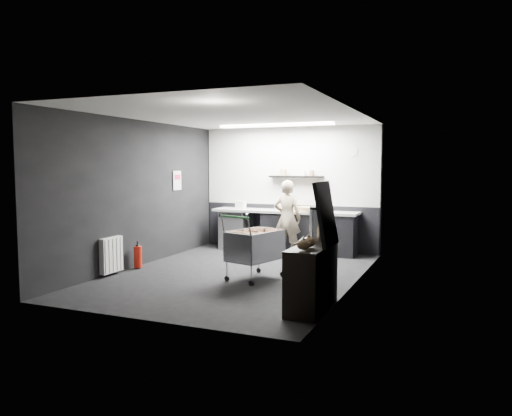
% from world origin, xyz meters
% --- Properties ---
extents(floor, '(5.50, 5.50, 0.00)m').
position_xyz_m(floor, '(0.00, 0.00, 0.00)').
color(floor, black).
rests_on(floor, ground).
extents(ceiling, '(5.50, 5.50, 0.00)m').
position_xyz_m(ceiling, '(0.00, 0.00, 2.70)').
color(ceiling, white).
rests_on(ceiling, wall_back).
extents(wall_back, '(5.50, 0.00, 5.50)m').
position_xyz_m(wall_back, '(0.00, 2.75, 1.35)').
color(wall_back, black).
rests_on(wall_back, floor).
extents(wall_front, '(5.50, 0.00, 5.50)m').
position_xyz_m(wall_front, '(0.00, -2.75, 1.35)').
color(wall_front, black).
rests_on(wall_front, floor).
extents(wall_left, '(0.00, 5.50, 5.50)m').
position_xyz_m(wall_left, '(-2.00, 0.00, 1.35)').
color(wall_left, black).
rests_on(wall_left, floor).
extents(wall_right, '(0.00, 5.50, 5.50)m').
position_xyz_m(wall_right, '(2.00, 0.00, 1.35)').
color(wall_right, black).
rests_on(wall_right, floor).
extents(kitchen_wall_panel, '(3.95, 0.02, 1.70)m').
position_xyz_m(kitchen_wall_panel, '(0.00, 2.73, 1.85)').
color(kitchen_wall_panel, beige).
rests_on(kitchen_wall_panel, wall_back).
extents(dado_panel, '(3.95, 0.02, 1.00)m').
position_xyz_m(dado_panel, '(0.00, 2.73, 0.50)').
color(dado_panel, black).
rests_on(dado_panel, wall_back).
extents(floating_shelf, '(1.20, 0.22, 0.04)m').
position_xyz_m(floating_shelf, '(0.20, 2.62, 1.62)').
color(floating_shelf, black).
rests_on(floating_shelf, wall_back).
extents(wall_clock, '(0.20, 0.03, 0.20)m').
position_xyz_m(wall_clock, '(1.40, 2.72, 2.15)').
color(wall_clock, silver).
rests_on(wall_clock, wall_back).
extents(poster, '(0.02, 0.30, 0.40)m').
position_xyz_m(poster, '(-1.98, 1.30, 1.55)').
color(poster, silver).
rests_on(poster, wall_left).
extents(poster_red_band, '(0.02, 0.22, 0.10)m').
position_xyz_m(poster_red_band, '(-1.98, 1.30, 1.62)').
color(poster_red_band, red).
rests_on(poster_red_band, poster).
extents(radiator, '(0.10, 0.50, 0.60)m').
position_xyz_m(radiator, '(-1.94, -0.90, 0.35)').
color(radiator, silver).
rests_on(radiator, wall_left).
extents(ceiling_strip, '(2.40, 0.20, 0.04)m').
position_xyz_m(ceiling_strip, '(0.00, 1.85, 2.67)').
color(ceiling_strip, white).
rests_on(ceiling_strip, ceiling).
extents(prep_counter, '(3.20, 0.61, 0.90)m').
position_xyz_m(prep_counter, '(0.14, 2.42, 0.46)').
color(prep_counter, black).
rests_on(prep_counter, floor).
extents(person, '(0.58, 0.39, 1.57)m').
position_xyz_m(person, '(0.22, 1.97, 0.78)').
color(person, beige).
rests_on(person, floor).
extents(shopping_cart, '(0.84, 1.14, 1.08)m').
position_xyz_m(shopping_cart, '(0.42, -0.22, 0.52)').
color(shopping_cart, silver).
rests_on(shopping_cart, floor).
extents(sideboard, '(0.47, 1.11, 1.66)m').
position_xyz_m(sideboard, '(1.78, -1.52, 0.53)').
color(sideboard, black).
rests_on(sideboard, floor).
extents(fire_extinguisher, '(0.14, 0.14, 0.48)m').
position_xyz_m(fire_extinguisher, '(-1.85, -0.28, 0.23)').
color(fire_extinguisher, '#A8160B').
rests_on(fire_extinguisher, floor).
extents(cardboard_box, '(0.58, 0.52, 0.09)m').
position_xyz_m(cardboard_box, '(0.51, 2.37, 0.95)').
color(cardboard_box, '#967A50').
rests_on(cardboard_box, prep_counter).
extents(pink_tub, '(0.19, 0.19, 0.19)m').
position_xyz_m(pink_tub, '(-0.12, 2.42, 1.00)').
color(pink_tub, silver).
rests_on(pink_tub, prep_counter).
extents(white_container, '(0.21, 0.17, 0.18)m').
position_xyz_m(white_container, '(-1.01, 2.37, 0.99)').
color(white_container, silver).
rests_on(white_container, prep_counter).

